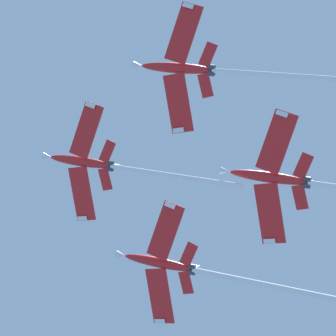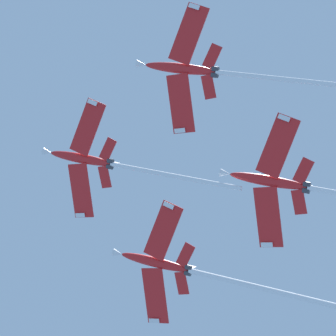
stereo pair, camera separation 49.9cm
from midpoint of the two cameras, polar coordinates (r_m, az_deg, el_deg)
name	(u,v)px [view 1 (the left image)]	position (r m, az deg, el deg)	size (l,w,h in m)	color
jet_lead	(99,164)	(114.97, -5.51, 0.31)	(28.05, 22.40, 17.06)	red
jet_left_wing	(194,69)	(106.91, 2.25, 8.00)	(25.40, 20.92, 15.18)	red
jet_right_wing	(186,268)	(110.43, 1.63, -8.12)	(29.46, 23.23, 16.53)	red
jet_slot	(296,181)	(102.58, 10.48, -1.03)	(29.34, 23.40, 17.72)	red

